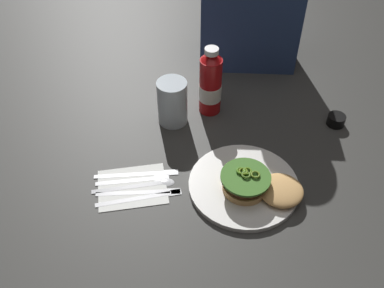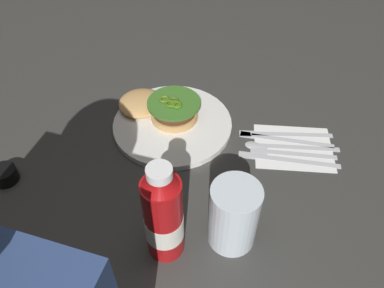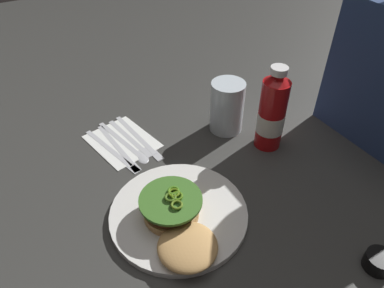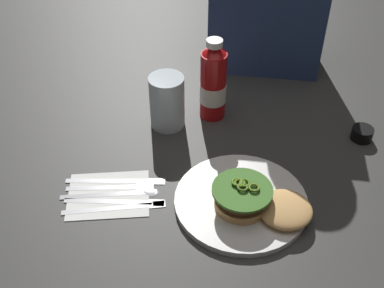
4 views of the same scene
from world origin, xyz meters
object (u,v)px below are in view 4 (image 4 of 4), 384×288
object	(u,v)px
dinner_plate	(241,201)
ketchup_bottle	(213,84)
table_knife	(121,206)
condiment_cup	(362,134)
burger_sandwich	(258,201)
water_glass	(167,102)
fork_utensil	(118,186)
butter_knife	(122,180)
napkin	(109,194)
steak_knife	(121,201)
spoon_utensil	(123,192)

from	to	relation	value
dinner_plate	ketchup_bottle	size ratio (longest dim) A/B	1.30
table_knife	condiment_cup	bearing A→B (deg)	29.95
burger_sandwich	ketchup_bottle	xyz separation A→B (m)	(-0.12, 0.31, 0.06)
burger_sandwich	water_glass	xyz separation A→B (m)	(-0.22, 0.26, 0.03)
ketchup_bottle	table_knife	bearing A→B (deg)	-113.89
dinner_plate	fork_utensil	world-z (taller)	dinner_plate
burger_sandwich	condiment_cup	distance (m)	0.35
butter_knife	fork_utensil	bearing A→B (deg)	-101.21
dinner_plate	napkin	size ratio (longest dim) A/B	1.62
fork_utensil	butter_knife	distance (m)	0.02
dinner_plate	napkin	distance (m)	0.27
steak_knife	fork_utensil	world-z (taller)	same
dinner_plate	steak_knife	xyz separation A→B (m)	(-0.24, -0.03, -0.00)
napkin	burger_sandwich	bearing A→B (deg)	-1.24
table_knife	steak_knife	bearing A→B (deg)	103.71
water_glass	condiment_cup	size ratio (longest dim) A/B	2.66
dinner_plate	spoon_utensil	xyz separation A→B (m)	(-0.24, -0.01, -0.00)
dinner_plate	condiment_cup	distance (m)	0.36
fork_utensil	burger_sandwich	bearing A→B (deg)	-5.75
napkin	steak_knife	world-z (taller)	steak_knife
dinner_plate	water_glass	size ratio (longest dim) A/B	2.05
condiment_cup	ketchup_bottle	bearing A→B (deg)	172.81
condiment_cup	spoon_utensil	distance (m)	0.57
napkin	water_glass	bearing A→B (deg)	72.43
dinner_plate	spoon_utensil	bearing A→B (deg)	-178.42
dinner_plate	burger_sandwich	bearing A→B (deg)	-32.17
condiment_cup	fork_utensil	distance (m)	0.58
table_knife	spoon_utensil	size ratio (longest dim) A/B	1.02
dinner_plate	table_knife	bearing A→B (deg)	-169.21
table_knife	fork_utensil	xyz separation A→B (m)	(-0.02, 0.05, 0.00)
table_knife	burger_sandwich	bearing A→B (deg)	5.34
dinner_plate	condiment_cup	bearing A→B (deg)	42.64
condiment_cup	burger_sandwich	bearing A→B (deg)	-131.45
steak_knife	butter_knife	size ratio (longest dim) A/B	0.97
spoon_utensil	butter_knife	size ratio (longest dim) A/B	0.94
spoon_utensil	fork_utensil	xyz separation A→B (m)	(-0.02, 0.02, 0.00)
napkin	fork_utensil	bearing A→B (deg)	58.16
dinner_plate	water_glass	world-z (taller)	water_glass
ketchup_bottle	condiment_cup	world-z (taller)	ketchup_bottle
burger_sandwich	steak_knife	world-z (taller)	burger_sandwich
ketchup_bottle	fork_utensil	bearing A→B (deg)	-120.93
water_glass	dinner_plate	bearing A→B (deg)	-51.08
water_glass	table_knife	bearing A→B (deg)	-99.18
water_glass	butter_knife	world-z (taller)	water_glass
water_glass	napkin	distance (m)	0.27
water_glass	ketchup_bottle	bearing A→B (deg)	26.84
burger_sandwich	water_glass	distance (m)	0.34
ketchup_bottle	dinner_plate	bearing A→B (deg)	-72.87
butter_knife	steak_knife	bearing A→B (deg)	-78.22
steak_knife	butter_knife	xyz separation A→B (m)	(-0.01, 0.06, 0.00)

